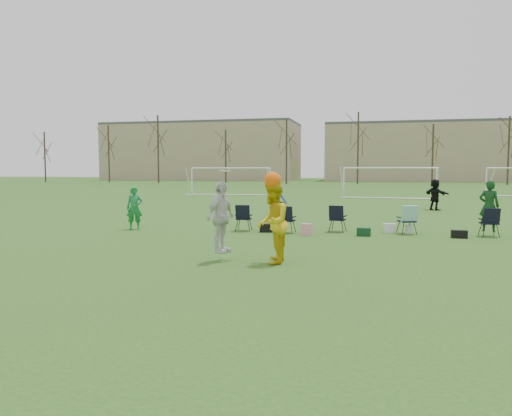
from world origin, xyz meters
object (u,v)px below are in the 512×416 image
(fielder_black, at_px, (435,195))
(goal_left, at_px, (230,173))
(fielder_green_near, at_px, (134,208))
(center_contest, at_px, (254,220))
(fielder_blue, at_px, (277,199))
(goal_mid, at_px, (389,174))

(fielder_black, relative_size, goal_left, 0.24)
(goal_left, bearing_deg, fielder_green_near, -86.08)
(fielder_black, distance_m, center_contest, 18.69)
(fielder_blue, relative_size, fielder_black, 0.89)
(fielder_green_near, height_order, goal_mid, goal_mid)
(fielder_green_near, relative_size, goal_left, 0.22)
(fielder_blue, height_order, fielder_black, fielder_black)
(fielder_blue, distance_m, center_contest, 13.38)
(fielder_blue, relative_size, goal_left, 0.21)
(fielder_blue, xyz_separation_m, goal_left, (-8.14, 19.02, 1.15))
(fielder_green_near, xyz_separation_m, fielder_blue, (3.94, 7.73, -0.03))
(goal_mid, bearing_deg, fielder_green_near, -107.60)
(fielder_green_near, bearing_deg, goal_mid, 45.36)
(fielder_blue, height_order, center_contest, center_contest)
(fielder_blue, relative_size, goal_mid, 0.21)
(fielder_green_near, xyz_separation_m, goal_left, (-4.20, 26.76, 1.12))
(goal_mid, bearing_deg, center_contest, -93.17)
(goal_mid, bearing_deg, goal_left, 175.87)
(goal_mid, bearing_deg, fielder_black, -75.99)
(center_contest, height_order, goal_left, goal_left)
(goal_left, relative_size, goal_mid, 1.00)
(center_contest, bearing_deg, goal_left, 107.55)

